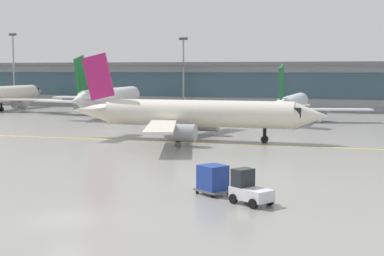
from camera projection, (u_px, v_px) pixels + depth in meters
ground_plane at (68, 219)px, 31.58m from camera, size 400.00×400.00×0.00m
taxiway_centreline_stripe at (193, 143)px, 64.24m from camera, size 109.93×4.55×0.01m
terminal_concourse at (298, 85)px, 116.84m from camera, size 186.35×11.00×9.60m
gate_airplane_1 at (110, 97)px, 103.12m from camera, size 29.16×31.46×10.41m
gate_airplane_2 at (292, 104)px, 91.48m from camera, size 24.92×26.70×8.87m
taxiing_regional_jet at (195, 114)px, 65.93m from camera, size 30.53×28.41×10.12m
baggage_tug at (249, 189)px, 34.99m from camera, size 2.94×2.61×2.10m
cargo_dolly_lead at (213, 179)px, 37.57m from camera, size 2.63×2.48×1.94m
apron_light_mast_0 at (14, 67)px, 128.55m from camera, size 1.80×0.36×16.08m
apron_light_mast_1 at (183, 70)px, 117.64m from camera, size 1.80×0.36×14.59m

